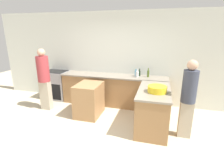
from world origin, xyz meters
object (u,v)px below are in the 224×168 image
(olive_oil_bottle, at_px, (148,73))
(dish_soap_bottle, at_px, (136,73))
(island_table, at_px, (89,100))
(person_by_range, at_px, (44,77))
(mixing_bowl, at_px, (157,89))
(range_oven, at_px, (57,85))
(wine_bottle_dark, at_px, (139,73))
(vinegar_bottle_clear, at_px, (137,74))
(person_at_peninsula, at_px, (188,96))

(olive_oil_bottle, relative_size, dish_soap_bottle, 1.30)
(island_table, height_order, person_by_range, person_by_range)
(mixing_bowl, height_order, person_by_range, person_by_range)
(mixing_bowl, distance_m, olive_oil_bottle, 1.29)
(mixing_bowl, xyz_separation_m, olive_oil_bottle, (-0.28, 1.25, 0.03))
(olive_oil_bottle, relative_size, person_by_range, 0.15)
(range_oven, relative_size, wine_bottle_dark, 4.39)
(range_oven, xyz_separation_m, island_table, (1.50, -0.86, -0.03))
(vinegar_bottle_clear, bearing_deg, range_oven, 179.75)
(island_table, distance_m, mixing_bowl, 1.81)
(mixing_bowl, bearing_deg, person_at_peninsula, -6.74)
(range_oven, distance_m, island_table, 1.73)
(vinegar_bottle_clear, relative_size, dish_soap_bottle, 1.13)
(wine_bottle_dark, bearing_deg, olive_oil_bottle, -14.25)
(mixing_bowl, relative_size, olive_oil_bottle, 1.55)
(vinegar_bottle_clear, height_order, person_at_peninsula, person_at_peninsula)
(range_oven, height_order, person_by_range, person_by_range)
(range_oven, distance_m, vinegar_bottle_clear, 2.67)
(island_table, distance_m, vinegar_bottle_clear, 1.51)
(mixing_bowl, bearing_deg, range_oven, 159.73)
(vinegar_bottle_clear, distance_m, olive_oil_bottle, 0.31)
(island_table, height_order, dish_soap_bottle, dish_soap_bottle)
(vinegar_bottle_clear, xyz_separation_m, olive_oil_bottle, (0.30, 0.08, 0.01))
(island_table, bearing_deg, vinegar_bottle_clear, 37.13)
(range_oven, xyz_separation_m, wine_bottle_dark, (2.66, 0.14, 0.53))
(mixing_bowl, distance_m, vinegar_bottle_clear, 1.30)
(mixing_bowl, bearing_deg, wine_bottle_dark, 112.00)
(wine_bottle_dark, bearing_deg, person_by_range, -158.69)
(wine_bottle_dark, height_order, person_by_range, person_by_range)
(dish_soap_bottle, distance_m, wine_bottle_dark, 0.10)
(person_at_peninsula, bearing_deg, wine_bottle_dark, 129.32)
(olive_oil_bottle, height_order, person_at_peninsula, person_at_peninsula)
(wine_bottle_dark, height_order, person_at_peninsula, person_at_peninsula)
(vinegar_bottle_clear, xyz_separation_m, wine_bottle_dark, (0.05, 0.15, -0.01))
(vinegar_bottle_clear, height_order, olive_oil_bottle, olive_oil_bottle)
(person_at_peninsula, bearing_deg, olive_oil_bottle, 123.84)
(island_table, height_order, vinegar_bottle_clear, vinegar_bottle_clear)
(vinegar_bottle_clear, relative_size, person_at_peninsula, 0.14)
(person_by_range, relative_size, person_at_peninsula, 1.05)
(person_by_range, bearing_deg, person_at_peninsula, -6.64)
(wine_bottle_dark, relative_size, person_by_range, 0.12)
(dish_soap_bottle, distance_m, person_at_peninsula, 1.86)
(dish_soap_bottle, height_order, person_at_peninsula, person_at_peninsula)
(person_at_peninsula, bearing_deg, dish_soap_bottle, 131.97)
(olive_oil_bottle, xyz_separation_m, wine_bottle_dark, (-0.25, 0.06, -0.02))
(range_oven, relative_size, person_by_range, 0.54)
(island_table, xyz_separation_m, vinegar_bottle_clear, (1.11, 0.84, 0.57))
(range_oven, bearing_deg, wine_bottle_dark, 2.93)
(vinegar_bottle_clear, xyz_separation_m, person_by_range, (-2.43, -0.82, -0.06))
(island_table, distance_m, person_at_peninsula, 2.38)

